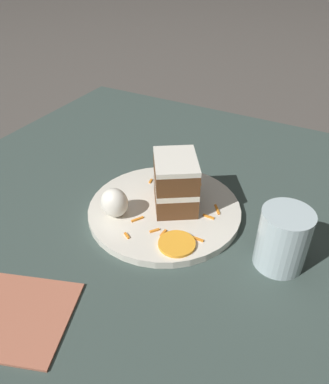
{
  "coord_description": "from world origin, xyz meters",
  "views": [
    {
      "loc": [
        -0.25,
        0.47,
        0.47
      ],
      "look_at": [
        0.01,
        -0.01,
        0.07
      ],
      "focal_mm": 35.0,
      "sensor_mm": 36.0,
      "label": 1
    }
  ],
  "objects_px": {
    "plate": "(164,210)",
    "cake_slice": "(176,182)",
    "cream_dollop": "(114,203)",
    "orange_garnish": "(177,244)",
    "drinking_glass": "(282,242)",
    "menu_card": "(6,315)"
  },
  "relations": [
    {
      "from": "plate",
      "to": "cake_slice",
      "type": "xyz_separation_m",
      "value": [
        -0.01,
        -0.02,
        0.06
      ]
    },
    {
      "from": "plate",
      "to": "cake_slice",
      "type": "distance_m",
      "value": 0.06
    },
    {
      "from": "cream_dollop",
      "to": "orange_garnish",
      "type": "height_order",
      "value": "cream_dollop"
    },
    {
      "from": "cream_dollop",
      "to": "orange_garnish",
      "type": "bearing_deg",
      "value": 172.62
    },
    {
      "from": "cake_slice",
      "to": "cream_dollop",
      "type": "height_order",
      "value": "cake_slice"
    },
    {
      "from": "plate",
      "to": "drinking_glass",
      "type": "xyz_separation_m",
      "value": [
        -0.22,
        0.03,
        0.04
      ]
    },
    {
      "from": "orange_garnish",
      "to": "drinking_glass",
      "type": "relative_size",
      "value": 0.62
    },
    {
      "from": "cake_slice",
      "to": "drinking_glass",
      "type": "distance_m",
      "value": 0.21
    },
    {
      "from": "plate",
      "to": "menu_card",
      "type": "distance_m",
      "value": 0.32
    },
    {
      "from": "plate",
      "to": "orange_garnish",
      "type": "distance_m",
      "value": 0.1
    },
    {
      "from": "cake_slice",
      "to": "orange_garnish",
      "type": "height_order",
      "value": "cake_slice"
    },
    {
      "from": "plate",
      "to": "orange_garnish",
      "type": "bearing_deg",
      "value": 129.67
    },
    {
      "from": "cream_dollop",
      "to": "drinking_glass",
      "type": "relative_size",
      "value": 0.54
    },
    {
      "from": "plate",
      "to": "cake_slice",
      "type": "bearing_deg",
      "value": -125.41
    },
    {
      "from": "orange_garnish",
      "to": "drinking_glass",
      "type": "distance_m",
      "value": 0.17
    },
    {
      "from": "cream_dollop",
      "to": "menu_card",
      "type": "relative_size",
      "value": 0.31
    },
    {
      "from": "cream_dollop",
      "to": "plate",
      "type": "bearing_deg",
      "value": -137.29
    },
    {
      "from": "menu_card",
      "to": "drinking_glass",
      "type": "bearing_deg",
      "value": 113.35
    },
    {
      "from": "drinking_glass",
      "to": "menu_card",
      "type": "distance_m",
      "value": 0.42
    },
    {
      "from": "orange_garnish",
      "to": "menu_card",
      "type": "relative_size",
      "value": 0.35
    },
    {
      "from": "cake_slice",
      "to": "drinking_glass",
      "type": "xyz_separation_m",
      "value": [
        -0.21,
        0.04,
        -0.02
      ]
    },
    {
      "from": "menu_card",
      "to": "orange_garnish",
      "type": "bearing_deg",
      "value": 126.96
    }
  ]
}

